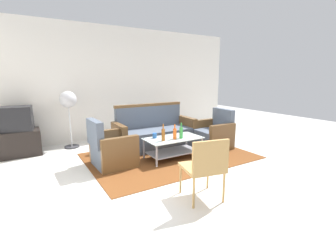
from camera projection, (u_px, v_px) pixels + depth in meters
ground_plane at (195, 172)px, 4.04m from camera, size 14.00×14.00×0.00m
wall_back at (125, 83)px, 6.31m from camera, size 6.52×0.12×2.80m
rug at (170, 156)px, 4.84m from camera, size 3.15×2.19×0.01m
couch at (155, 134)px, 5.38m from camera, size 1.81×0.77×0.96m
armchair_left at (111, 150)px, 4.28m from camera, size 0.72×0.78×0.85m
armchair_right at (213, 135)px, 5.39m from camera, size 0.71×0.77×0.85m
coffee_table at (173, 145)px, 4.68m from camera, size 1.10×0.60×0.40m
bottle_brown at (163, 134)px, 4.41m from camera, size 0.07×0.07×0.32m
bottle_green at (181, 132)px, 4.60m from camera, size 0.07×0.07×0.30m
bottle_orange at (175, 133)px, 4.55m from camera, size 0.07×0.07×0.28m
cup at (155, 136)px, 4.63m from camera, size 0.08×0.08×0.10m
tv_stand at (18, 143)px, 4.83m from camera, size 0.80×0.50×0.52m
television at (15, 119)px, 4.73m from camera, size 0.65×0.51×0.48m
pedestal_fan at (68, 103)px, 5.24m from camera, size 0.36×0.36×1.27m
wicker_chair at (205, 165)px, 3.01m from camera, size 0.57×0.57×0.84m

